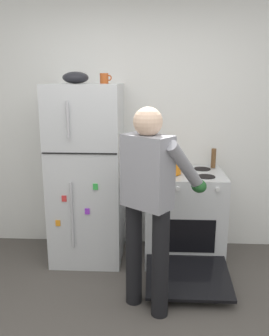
{
  "coord_description": "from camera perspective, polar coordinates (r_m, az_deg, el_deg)",
  "views": [
    {
      "loc": [
        0.17,
        -1.84,
        1.8
      ],
      "look_at": [
        0.0,
        1.32,
        1.0
      ],
      "focal_mm": 38.54,
      "sensor_mm": 36.0,
      "label": 1
    }
  ],
  "objects": [
    {
      "name": "kitchen_wall_back",
      "position": [
        3.82,
        0.48,
        7.42
      ],
      "size": [
        6.0,
        0.1,
        2.7
      ],
      "primitive_type": "cube",
      "color": "white",
      "rests_on": "ground"
    },
    {
      "name": "refrigerator",
      "position": [
        3.59,
        -7.47,
        -0.94
      ],
      "size": [
        0.68,
        0.72,
        1.74
      ],
      "color": "silver",
      "rests_on": "ground"
    },
    {
      "name": "stove_range",
      "position": [
        3.67,
        7.79,
        -7.72
      ],
      "size": [
        0.76,
        1.21,
        0.9
      ],
      "color": "silver",
      "rests_on": "ground"
    },
    {
      "name": "person_cook",
      "position": [
        2.7,
        2.53,
        -3.99
      ],
      "size": [
        0.68,
        0.72,
        1.6
      ],
      "color": "black",
      "rests_on": "ground"
    },
    {
      "name": "red_pot",
      "position": [
        3.46,
        5.48,
        0.2
      ],
      "size": [
        0.33,
        0.23,
        0.13
      ],
      "color": "orange",
      "rests_on": "stove_range"
    },
    {
      "name": "coffee_mug",
      "position": [
        3.49,
        -4.78,
        13.95
      ],
      "size": [
        0.11,
        0.08,
        0.1
      ],
      "color": "#B24C1E",
      "rests_on": "refrigerator"
    },
    {
      "name": "pepper_mill",
      "position": [
        3.75,
        12.38,
        1.54
      ],
      "size": [
        0.05,
        0.05,
        0.2
      ],
      "primitive_type": "cylinder",
      "color": "brown",
      "rests_on": "stove_range"
    },
    {
      "name": "mixing_bowl",
      "position": [
        3.49,
        -9.3,
        13.93
      ],
      "size": [
        0.24,
        0.24,
        0.11
      ],
      "primitive_type": "ellipsoid",
      "color": "black",
      "rests_on": "refrigerator"
    }
  ]
}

